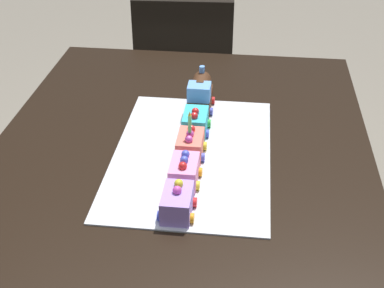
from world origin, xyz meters
TOP-DOWN VIEW (x-y plane):
  - dining_table at (0.00, 0.00)m, footprint 1.40×1.00m
  - chair at (-1.03, -0.11)m, footprint 0.42×0.42m
  - cake_board at (-0.03, 0.03)m, footprint 0.60×0.40m
  - cake_locomotive at (-0.27, 0.03)m, footprint 0.14×0.08m
  - cake_car_hopper_turquoise at (-0.14, 0.03)m, footprint 0.10×0.08m
  - cake_car_tanker_coral at (-0.03, 0.03)m, footprint 0.10×0.08m
  - cake_car_caboose_bubblegum at (0.09, 0.03)m, footprint 0.10×0.08m
  - cake_car_flatbed_lavender at (0.21, 0.03)m, footprint 0.10×0.08m
  - birthday_candle at (-0.02, 0.03)m, footprint 0.01×0.01m

SIDE VIEW (x-z plane):
  - chair at x=-1.03m, z-range 0.04..0.90m
  - dining_table at x=0.00m, z-range 0.26..1.00m
  - cake_board at x=-0.03m, z-range 0.74..0.74m
  - cake_car_hopper_turquoise at x=-0.14m, z-range 0.74..0.81m
  - cake_car_flatbed_lavender at x=0.21m, z-range 0.74..0.81m
  - cake_car_tanker_coral at x=-0.03m, z-range 0.74..0.81m
  - cake_car_caboose_bubblegum at x=0.09m, z-range 0.74..0.81m
  - cake_locomotive at x=-0.27m, z-range 0.73..0.85m
  - birthday_candle at x=-0.02m, z-range 0.81..0.87m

